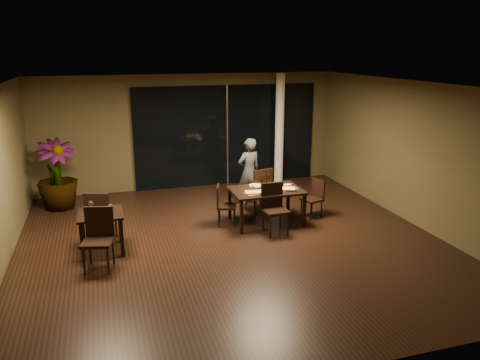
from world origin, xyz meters
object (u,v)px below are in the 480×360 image
chair_main_far (260,188)px  main_table (266,193)px  chair_main_right (314,196)px  chair_main_left (223,203)px  bottle_b (269,182)px  bottle_c (266,179)px  chair_side_far (100,214)px  potted_plant (57,175)px  chair_side_near (99,235)px  bottle_a (262,183)px  side_table (101,219)px  diner (249,172)px  chair_main_near (274,205)px

chair_main_far → main_table: bearing=69.9°
chair_main_far → chair_main_right: size_ratio=1.25×
chair_main_left → chair_main_far: bearing=-46.7°
bottle_b → bottle_c: bottle_c is taller
chair_side_far → potted_plant: 2.58m
potted_plant → chair_main_left: bearing=-32.0°
chair_main_far → chair_side_near: (-3.53, -1.81, 0.00)m
bottle_c → bottle_a: bearing=-143.5°
main_table → side_table: bearing=-171.6°
diner → potted_plant: 4.46m
chair_main_far → chair_main_right: chair_main_far is taller
chair_main_far → side_table: bearing=5.3°
chair_main_far → bottle_a: (-0.16, -0.59, 0.30)m
chair_main_far → chair_side_far: chair_main_far is taller
chair_main_near → chair_main_right: size_ratio=1.21×
side_table → chair_main_left: chair_main_left is taller
main_table → chair_main_left: (-0.91, 0.16, -0.20)m
main_table → bottle_b: bearing=29.3°
chair_main_left → bottle_a: bearing=-79.8°
chair_main_near → chair_side_far: size_ratio=0.97×
bottle_b → chair_main_far: bearing=88.4°
chair_main_near → chair_side_near: bearing=-171.6°
main_table → chair_side_far: bearing=-178.2°
chair_main_left → bottle_a: size_ratio=3.06×
main_table → side_table: 3.44m
main_table → bottle_b: bottle_b is taller
main_table → chair_side_far: 3.41m
chair_side_near → chair_main_far: bearing=41.5°
bottle_a → bottle_c: (0.12, 0.09, 0.04)m
chair_side_near → bottle_c: 3.74m
side_table → chair_side_far: chair_side_far is taller
chair_main_far → chair_main_near: bearing=71.7°
chair_main_near → chair_main_right: bearing=25.2°
main_table → bottle_a: (-0.08, 0.06, 0.22)m
chair_main_right → diner: size_ratio=0.52×
potted_plant → chair_side_near: bearing=-75.8°
chair_main_left → diner: diner is taller
chair_side_far → chair_main_right: bearing=-158.4°
chair_main_right → potted_plant: 5.93m
chair_main_far → chair_main_near: chair_main_far is taller
potted_plant → chair_main_right: bearing=-21.9°
main_table → chair_side_far: size_ratio=1.43×
main_table → bottle_c: bottle_c is taller
chair_side_far → chair_side_near: 1.06m
chair_side_far → bottle_c: size_ratio=2.97×
chair_main_far → bottle_a: chair_main_far is taller
side_table → chair_main_far: size_ratio=0.76×
chair_main_far → diner: diner is taller
chair_main_far → chair_main_right: (1.09, -0.56, -0.12)m
chair_main_far → chair_main_left: 1.11m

